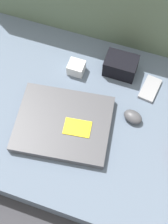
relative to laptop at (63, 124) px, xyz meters
The scene contains 8 objects.
ground_plane 0.15m from the laptop, 50.48° to the left, with size 8.00×8.00×0.00m, color #38383D.
couch_seat 0.11m from the laptop, 50.48° to the left, with size 1.11×0.67×0.11m.
couch_backrest 0.51m from the laptop, 84.03° to the left, with size 1.11×0.20×0.46m.
laptop is the anchor object (origin of this frame).
computer_mouse 0.24m from the laptop, 25.12° to the left, with size 0.08×0.06×0.03m.
phone_black 0.34m from the laptop, 43.89° to the left, with size 0.07×0.11×0.01m.
camera_pouch 0.30m from the laptop, 66.52° to the left, with size 0.12×0.08×0.07m.
charger_brick 0.23m from the laptop, 98.41° to the left, with size 0.06×0.05×0.05m.
Camera 1 is at (0.15, -0.45, 1.09)m, focal length 50.00 mm.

